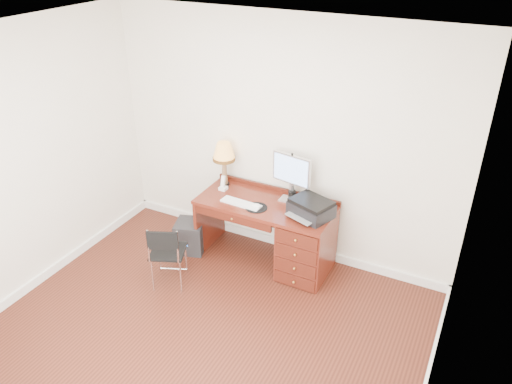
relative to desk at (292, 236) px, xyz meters
The scene contains 12 objects.
ground 1.50m from the desk, 102.93° to the right, with size 4.00×4.00×0.00m, color #38140C.
room_shell 0.91m from the desk, 112.63° to the right, with size 4.00×4.00×4.00m.
desk is the anchor object (origin of this frame).
monitor 0.71m from the desk, 121.70° to the left, with size 0.46×0.18×0.53m.
keyboard 0.67m from the desk, 165.29° to the right, with size 0.46×0.13×0.02m, color white.
mouse_pad 0.53m from the desk, 159.00° to the right, with size 0.24×0.24×0.05m.
printer 0.48m from the desk, ahead, with size 0.50×0.45×0.18m.
leg_lamp 1.19m from the desk, 169.60° to the left, with size 0.26×0.26×0.52m.
phone 0.97m from the desk, behind, with size 0.08×0.08×0.18m.
pen_cup 0.45m from the desk, 117.04° to the left, with size 0.08×0.08×0.11m, color black.
chair 1.38m from the desk, 140.29° to the right, with size 0.46×0.47×0.75m.
equipment_box 1.24m from the desk, 169.58° to the right, with size 0.32×0.32×0.37m, color black.
Camera 1 is at (2.02, -2.83, 3.45)m, focal length 35.00 mm.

